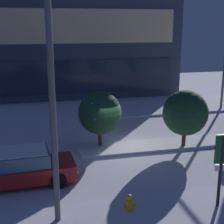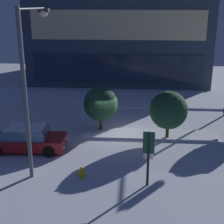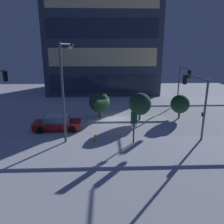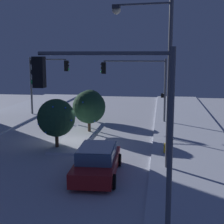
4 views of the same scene
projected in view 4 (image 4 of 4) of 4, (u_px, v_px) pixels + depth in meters
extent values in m
plane|color=silver|center=(67.00, 145.00, 21.72)|extent=(52.00, 52.00, 0.00)
cube|color=silver|center=(194.00, 149.00, 20.51)|extent=(52.00, 5.20, 0.14)
cube|color=silver|center=(79.00, 136.00, 23.81)|extent=(9.00, 1.80, 0.14)
cube|color=maroon|center=(97.00, 165.00, 16.09)|extent=(4.75, 2.10, 0.66)
cube|color=slate|center=(97.00, 153.00, 15.98)|extent=(2.59, 1.82, 0.60)
cube|color=white|center=(97.00, 146.00, 15.92)|extent=(2.40, 1.70, 0.04)
sphere|color=#F9E5B2|center=(92.00, 152.00, 18.46)|extent=(0.16, 0.16, 0.16)
sphere|color=#F9E5B2|center=(115.00, 152.00, 18.33)|extent=(0.16, 0.16, 0.16)
cylinder|color=black|center=(84.00, 159.00, 17.72)|extent=(0.67, 0.25, 0.66)
cylinder|color=black|center=(119.00, 160.00, 17.53)|extent=(0.67, 0.25, 0.66)
cylinder|color=black|center=(71.00, 180.00, 14.71)|extent=(0.67, 0.25, 0.66)
cylinder|color=black|center=(113.00, 182.00, 14.52)|extent=(0.67, 0.25, 0.66)
cylinder|color=#565960|center=(170.00, 145.00, 10.39)|extent=(0.18, 0.18, 6.08)
cylinder|color=#565960|center=(104.00, 53.00, 10.21)|extent=(0.12, 4.23, 0.12)
cube|color=black|center=(39.00, 72.00, 10.62)|extent=(0.32, 0.36, 1.00)
sphere|color=black|center=(33.00, 62.00, 10.60)|extent=(0.20, 0.20, 0.20)
sphere|color=black|center=(33.00, 72.00, 10.65)|extent=(0.20, 0.20, 0.20)
sphere|color=green|center=(34.00, 82.00, 10.71)|extent=(0.20, 0.20, 0.20)
cylinder|color=#565960|center=(165.00, 91.00, 28.21)|extent=(0.18, 0.18, 5.52)
cylinder|color=#565960|center=(134.00, 61.00, 28.16)|extent=(0.12, 5.32, 0.12)
cube|color=black|center=(104.00, 68.00, 28.65)|extent=(0.32, 0.36, 1.00)
sphere|color=black|center=(102.00, 64.00, 28.63)|extent=(0.20, 0.20, 0.20)
sphere|color=black|center=(102.00, 68.00, 28.68)|extent=(0.20, 0.20, 0.20)
sphere|color=green|center=(102.00, 72.00, 28.73)|extent=(0.20, 0.20, 0.20)
cube|color=black|center=(162.00, 96.00, 28.30)|extent=(0.20, 0.24, 0.36)
cylinder|color=#565960|center=(31.00, 87.00, 31.98)|extent=(0.18, 0.18, 5.62)
cylinder|color=#565960|center=(48.00, 59.00, 31.27)|extent=(0.12, 3.57, 0.12)
cube|color=black|center=(66.00, 66.00, 31.11)|extent=(0.32, 0.36, 1.00)
sphere|color=black|center=(68.00, 62.00, 31.03)|extent=(0.20, 0.20, 0.20)
sphere|color=black|center=(68.00, 66.00, 31.08)|extent=(0.20, 0.20, 0.20)
sphere|color=green|center=(68.00, 69.00, 31.14)|extent=(0.20, 0.20, 0.20)
cylinder|color=#565960|center=(169.00, 88.00, 16.28)|extent=(0.20, 0.20, 8.43)
cylinder|color=#565960|center=(143.00, 4.00, 15.98)|extent=(0.50, 2.71, 0.10)
cube|color=#333338|center=(116.00, 7.00, 16.39)|extent=(0.56, 0.36, 0.20)
sphere|color=#F9E5B2|center=(116.00, 10.00, 16.41)|extent=(0.44, 0.44, 0.44)
cylinder|color=gold|center=(166.00, 150.00, 19.46)|extent=(0.26, 0.26, 0.57)
sphere|color=gold|center=(166.00, 144.00, 19.39)|extent=(0.22, 0.22, 0.22)
cylinder|color=gold|center=(166.00, 151.00, 19.27)|extent=(0.12, 0.10, 0.10)
cylinder|color=gold|center=(166.00, 149.00, 19.63)|extent=(0.12, 0.10, 0.10)
cylinder|color=black|center=(173.00, 120.00, 22.38)|extent=(0.12, 0.12, 2.91)
cube|color=#144C2D|center=(173.00, 107.00, 22.22)|extent=(0.55, 0.12, 1.07)
cube|color=white|center=(173.00, 117.00, 22.34)|extent=(0.44, 0.10, 0.24)
cylinder|color=#473323|center=(89.00, 127.00, 24.88)|extent=(0.22, 0.22, 0.96)
sphere|color=#1E4228|center=(89.00, 107.00, 24.62)|extent=(2.47, 2.47, 2.47)
sphere|color=blue|center=(80.00, 107.00, 25.57)|extent=(0.10, 0.10, 0.10)
sphere|color=blue|center=(83.00, 102.00, 23.48)|extent=(0.10, 0.10, 0.10)
sphere|color=blue|center=(94.00, 121.00, 24.08)|extent=(0.10, 0.10, 0.10)
sphere|color=blue|center=(76.00, 116.00, 24.81)|extent=(0.10, 0.10, 0.10)
sphere|color=blue|center=(86.00, 109.00, 25.82)|extent=(0.10, 0.10, 0.10)
cylinder|color=#473323|center=(90.00, 116.00, 29.72)|extent=(0.22, 0.22, 0.79)
sphere|color=#1E4228|center=(90.00, 102.00, 29.50)|extent=(2.16, 2.16, 2.16)
sphere|color=blue|center=(93.00, 106.00, 28.51)|extent=(0.10, 0.10, 0.10)
sphere|color=blue|center=(90.00, 103.00, 30.58)|extent=(0.10, 0.10, 0.10)
sphere|color=blue|center=(81.00, 108.00, 29.73)|extent=(0.10, 0.10, 0.10)
sphere|color=blue|center=(80.00, 107.00, 29.22)|extent=(0.10, 0.10, 0.10)
sphere|color=blue|center=(79.00, 105.00, 29.06)|extent=(0.10, 0.10, 0.10)
sphere|color=blue|center=(87.00, 93.00, 30.10)|extent=(0.10, 0.10, 0.10)
cylinder|color=#473323|center=(57.00, 141.00, 20.66)|extent=(0.22, 0.22, 1.00)
sphere|color=#1E4228|center=(56.00, 118.00, 20.40)|extent=(2.35, 2.35, 2.35)
sphere|color=blue|center=(71.00, 120.00, 19.80)|extent=(0.10, 0.10, 0.10)
sphere|color=blue|center=(53.00, 107.00, 19.41)|extent=(0.10, 0.10, 0.10)
sphere|color=blue|center=(46.00, 132.00, 19.79)|extent=(0.10, 0.10, 0.10)
sphere|color=blue|center=(61.00, 105.00, 21.28)|extent=(0.10, 0.10, 0.10)
sphere|color=blue|center=(65.00, 108.00, 19.63)|extent=(0.10, 0.10, 0.10)
sphere|color=blue|center=(47.00, 134.00, 20.58)|extent=(0.10, 0.10, 0.10)
sphere|color=blue|center=(48.00, 128.00, 21.13)|extent=(0.10, 0.10, 0.10)
sphere|color=blue|center=(38.00, 124.00, 19.84)|extent=(0.10, 0.10, 0.10)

